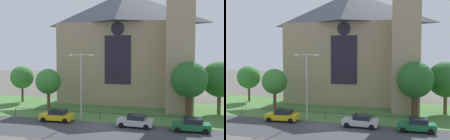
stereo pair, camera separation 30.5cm
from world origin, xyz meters
The scene contains 13 objects.
ground centered at (0.00, 10.00, 0.00)m, with size 160.00×160.00×0.00m, color #56544C.
road_asphalt centered at (0.00, -2.00, 0.00)m, with size 120.00×8.00×0.01m, color #38383D.
grass_verge centered at (0.00, 8.00, 0.00)m, with size 120.00×20.00×0.01m, color #477538.
church_building centered at (0.34, 18.14, 10.27)m, with size 23.20×16.20×26.00m.
iron_railing centered at (-0.43, 2.50, 0.95)m, with size 24.80×0.07×1.13m.
tree_left_near centered at (-10.45, 7.80, 4.33)m, with size 3.96×3.96×6.34m.
tree_right_far centered at (15.19, 11.36, 4.96)m, with size 5.21×5.21×7.59m.
tree_left_far centered at (-18.20, 12.63, 4.44)m, with size 4.14×4.14×6.53m.
tree_right_near centered at (10.81, 7.38, 5.14)m, with size 4.95×4.95×7.69m.
streetlamp_near centered at (-2.92, 2.40, 5.53)m, with size 3.37×0.26×8.76m.
parked_car_yellow centered at (-5.74, 1.05, 0.74)m, with size 4.28×2.18×1.51m.
parked_car_silver centered at (4.55, 0.83, 0.74)m, with size 4.28×2.18×1.51m.
parked_car_green centered at (10.92, 0.59, 0.74)m, with size 4.27×2.16×1.51m.
Camera 1 is at (9.74, -30.57, 8.79)m, focal length 43.36 mm.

